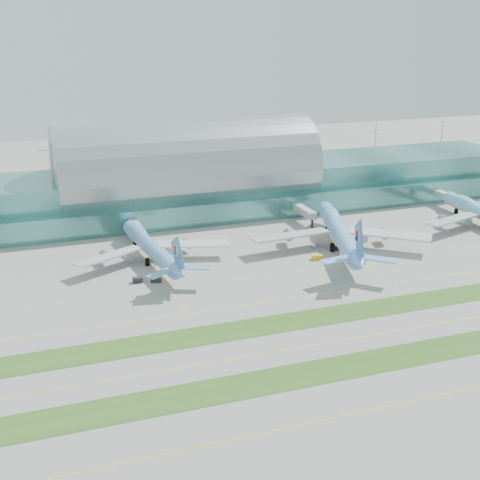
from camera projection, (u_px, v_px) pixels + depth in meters
name	position (u px, v px, depth m)	size (l,w,h in m)	color
ground	(301.00, 323.00, 200.51)	(700.00, 700.00, 0.00)	gray
terminal	(187.00, 182.00, 310.98)	(340.00, 69.10, 36.00)	#3D7A75
grass_strip_near	(346.00, 367.00, 175.50)	(420.00, 12.00, 0.08)	#2D591E
grass_strip_far	(299.00, 320.00, 202.29)	(420.00, 12.00, 0.08)	#2D591E
taxiline_a	(386.00, 407.00, 157.66)	(420.00, 0.35, 0.01)	yellow
taxiline_b	(322.00, 344.00, 188.01)	(420.00, 0.35, 0.01)	yellow
taxiline_c	(278.00, 300.00, 216.58)	(420.00, 0.35, 0.01)	yellow
taxiline_d	(254.00, 277.00, 236.23)	(420.00, 0.35, 0.01)	yellow
airliner_b	(151.00, 246.00, 249.65)	(60.34, 68.78, 18.92)	#629FD9
airliner_c	(339.00, 231.00, 264.10)	(68.79, 79.78, 22.50)	#6FAEF4
gse_c	(156.00, 280.00, 231.21)	(3.68, 1.71, 1.47)	black
gse_d	(138.00, 280.00, 231.11)	(3.44, 2.23, 1.76)	black
gse_e	(317.00, 257.00, 252.85)	(3.91, 2.09, 1.72)	#EAB30D
gse_f	(336.00, 248.00, 263.30)	(2.97, 1.80, 1.26)	black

